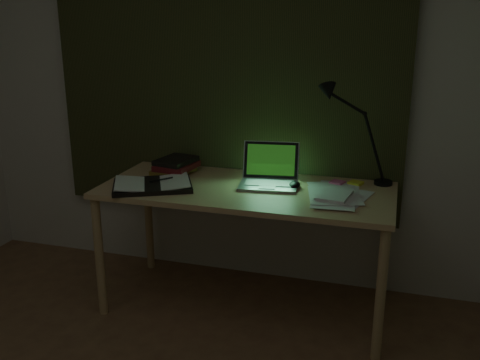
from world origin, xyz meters
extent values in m
cube|color=silver|center=(0.00, 2.00, 1.25)|extent=(3.50, 0.00, 2.50)
cube|color=#2E361B|center=(0.00, 1.96, 1.45)|extent=(2.20, 0.06, 2.00)
ellipsoid|color=black|center=(0.52, 1.64, 0.76)|extent=(0.07, 0.11, 0.04)
cube|color=yellow|center=(0.84, 1.81, 0.75)|extent=(0.09, 0.09, 0.02)
cube|color=pink|center=(0.74, 1.78, 0.75)|extent=(0.09, 0.09, 0.02)
camera|label=1|loc=(1.04, -1.16, 1.65)|focal=40.00mm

